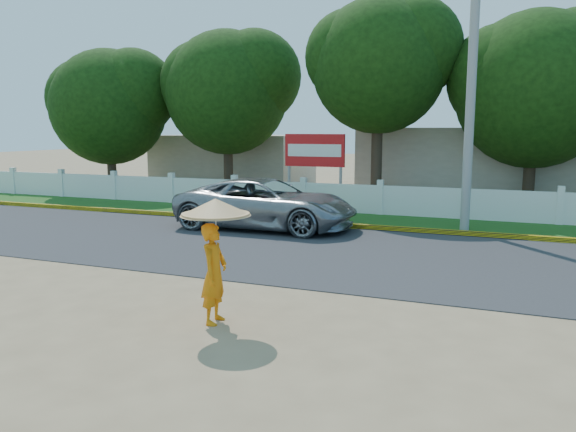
# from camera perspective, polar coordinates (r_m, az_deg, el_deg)

# --- Properties ---
(ground) EXTENTS (120.00, 120.00, 0.00)m
(ground) POSITION_cam_1_polar(r_m,az_deg,el_deg) (10.61, -4.03, -8.52)
(ground) COLOR #9E8460
(ground) RESTS_ON ground
(road) EXTENTS (60.00, 7.00, 0.02)m
(road) POSITION_cam_1_polar(r_m,az_deg,el_deg) (14.66, 3.62, -3.58)
(road) COLOR #38383A
(road) RESTS_ON ground
(grass_verge) EXTENTS (60.00, 3.50, 0.03)m
(grass_verge) POSITION_cam_1_polar(r_m,az_deg,el_deg) (19.63, 8.38, -0.45)
(grass_verge) COLOR #2D601E
(grass_verge) RESTS_ON ground
(curb) EXTENTS (40.00, 0.18, 0.16)m
(curb) POSITION_cam_1_polar(r_m,az_deg,el_deg) (17.99, 7.13, -1.07)
(curb) COLOR yellow
(curb) RESTS_ON ground
(fence) EXTENTS (40.00, 0.10, 1.10)m
(fence) POSITION_cam_1_polar(r_m,az_deg,el_deg) (20.95, 9.33, 1.59)
(fence) COLOR silver
(fence) RESTS_ON ground
(building_near) EXTENTS (10.00, 6.00, 3.20)m
(building_near) POSITION_cam_1_polar(r_m,az_deg,el_deg) (27.20, 18.72, 5.12)
(building_near) COLOR #B7AD99
(building_near) RESTS_ON ground
(building_far) EXTENTS (8.00, 5.00, 2.80)m
(building_far) POSITION_cam_1_polar(r_m,az_deg,el_deg) (31.64, -5.50, 5.65)
(building_far) COLOR #B7AD99
(building_far) RESTS_ON ground
(utility_pole) EXTENTS (0.28, 0.28, 8.33)m
(utility_pole) POSITION_cam_1_polar(r_m,az_deg,el_deg) (18.11, 18.09, 11.60)
(utility_pole) COLOR gray
(utility_pole) RESTS_ON ground
(vehicle) EXTENTS (5.81, 2.76, 1.60)m
(vehicle) POSITION_cam_1_polar(r_m,az_deg,el_deg) (17.86, -2.21, 1.26)
(vehicle) COLOR gray
(vehicle) RESTS_ON ground
(monk_with_parasol) EXTENTS (1.14, 1.14, 2.07)m
(monk_with_parasol) POSITION_cam_1_polar(r_m,az_deg,el_deg) (9.14, -7.45, -2.70)
(monk_with_parasol) COLOR orange
(monk_with_parasol) RESTS_ON ground
(billboard) EXTENTS (2.50, 0.13, 2.95)m
(billboard) POSITION_cam_1_polar(r_m,az_deg,el_deg) (22.66, 2.72, 6.28)
(billboard) COLOR gray
(billboard) RESTS_ON ground
(tree_row) EXTENTS (38.60, 8.06, 8.83)m
(tree_row) POSITION_cam_1_polar(r_m,az_deg,el_deg) (23.39, 23.31, 12.46)
(tree_row) COLOR #473828
(tree_row) RESTS_ON ground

